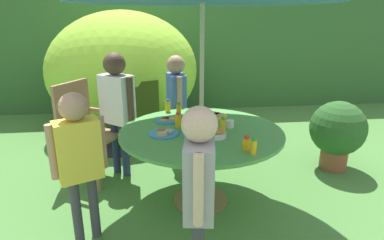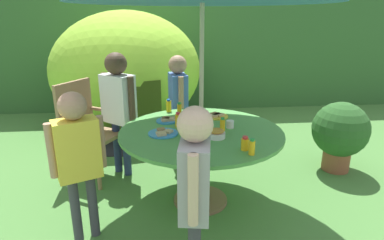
{
  "view_description": "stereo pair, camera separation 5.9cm",
  "coord_description": "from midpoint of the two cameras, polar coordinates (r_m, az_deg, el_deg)",
  "views": [
    {
      "loc": [
        -0.38,
        -2.56,
        1.62
      ],
      "look_at": [
        -0.07,
        0.1,
        0.75
      ],
      "focal_mm": 30.32,
      "sensor_mm": 36.0,
      "label": 1
    },
    {
      "loc": [
        -0.32,
        -2.57,
        1.62
      ],
      "look_at": [
        -0.07,
        0.1,
        0.75
      ],
      "focal_mm": 30.32,
      "sensor_mm": 36.0,
      "label": 2
    }
  ],
  "objects": [
    {
      "name": "hedge_backdrop",
      "position": [
        5.98,
        -3.35,
        11.55
      ],
      "size": [
        9.0,
        0.7,
        1.9
      ],
      "primitive_type": "cube",
      "color": "#33602D",
      "rests_on": "ground_plane"
    },
    {
      "name": "juice_bottle_front_edge",
      "position": [
        2.38,
        8.83,
        -4.06
      ],
      "size": [
        0.06,
        0.06,
        0.1
      ],
      "color": "yellow",
      "rests_on": "garden_table"
    },
    {
      "name": "child_in_grey_shirt",
      "position": [
        1.85,
        0.31,
        -10.24
      ],
      "size": [
        0.21,
        0.4,
        1.17
      ],
      "rotation": [
        0.0,
        0.0,
        1.41
      ],
      "color": "#3F3F47",
      "rests_on": "ground_plane"
    },
    {
      "name": "juice_bottle_center_front",
      "position": [
        2.31,
        10.05,
        -4.64
      ],
      "size": [
        0.04,
        0.04,
        0.12
      ],
      "color": "yellow",
      "rests_on": "garden_table"
    },
    {
      "name": "plate_far_right",
      "position": [
        3.12,
        3.63,
        0.79
      ],
      "size": [
        0.22,
        0.22,
        0.03
      ],
      "color": "yellow",
      "rests_on": "garden_table"
    },
    {
      "name": "child_in_blue_shirt",
      "position": [
        3.68,
        -3.25,
        4.57
      ],
      "size": [
        0.21,
        0.41,
        1.2
      ],
      "rotation": [
        0.0,
        0.0,
        -1.43
      ],
      "color": "navy",
      "rests_on": "ground_plane"
    },
    {
      "name": "juice_bottle_back_edge",
      "position": [
        2.73,
        4.81,
        -0.8
      ],
      "size": [
        0.04,
        0.04,
        0.12
      ],
      "color": "yellow",
      "rests_on": "garden_table"
    },
    {
      "name": "garden_table",
      "position": [
        2.81,
        1.01,
        -4.66
      ],
      "size": [
        1.39,
        1.39,
        0.69
      ],
      "color": "brown",
      "rests_on": "ground_plane"
    },
    {
      "name": "juice_bottle_far_left",
      "position": [
        2.82,
        -3.06,
        -0.01
      ],
      "size": [
        0.05,
        0.05,
        0.13
      ],
      "color": "yellow",
      "rests_on": "garden_table"
    },
    {
      "name": "potted_plant",
      "position": [
        3.79,
        23.81,
        -1.75
      ],
      "size": [
        0.58,
        0.58,
        0.76
      ],
      "color": "brown",
      "rests_on": "ground_plane"
    },
    {
      "name": "wooden_chair",
      "position": [
        3.46,
        -18.96,
        -1.01
      ],
      "size": [
        0.64,
        0.64,
        0.99
      ],
      "rotation": [
        0.0,
        0.0,
        1.05
      ],
      "color": "#93704C",
      "rests_on": "ground_plane"
    },
    {
      "name": "cup_far",
      "position": [
        2.66,
        -1.75,
        -1.9
      ],
      "size": [
        0.07,
        0.07,
        0.06
      ],
      "primitive_type": "cylinder",
      "color": "#4C99D8",
      "rests_on": "garden_table"
    },
    {
      "name": "cup_near",
      "position": [
        2.82,
        6.11,
        -0.7
      ],
      "size": [
        0.07,
        0.07,
        0.06
      ],
      "primitive_type": "cylinder",
      "color": "white",
      "rests_on": "garden_table"
    },
    {
      "name": "snack_bowl",
      "position": [
        2.59,
        3.78,
        -2.35
      ],
      "size": [
        0.14,
        0.14,
        0.08
      ],
      "color": "white",
      "rests_on": "garden_table"
    },
    {
      "name": "dome_tent",
      "position": [
        4.78,
        -12.16,
        8.18
      ],
      "size": [
        2.61,
        2.61,
        1.69
      ],
      "rotation": [
        0.0,
        0.0,
        0.23
      ],
      "color": "#8CC633",
      "rests_on": "ground_plane"
    },
    {
      "name": "child_in_yellow_shirt",
      "position": [
        2.4,
        -20.02,
        -5.03
      ],
      "size": [
        0.36,
        0.27,
        1.14
      ],
      "rotation": [
        0.0,
        0.0,
        0.42
      ],
      "color": "#3F3F47",
      "rests_on": "ground_plane"
    },
    {
      "name": "juice_bottle_near_right",
      "position": [
        3.14,
        -2.91,
        1.87
      ],
      "size": [
        0.04,
        0.04,
        0.13
      ],
      "color": "yellow",
      "rests_on": "garden_table"
    },
    {
      "name": "child_in_white_shirt",
      "position": [
        3.33,
        -13.57,
        3.55
      ],
      "size": [
        0.37,
        0.35,
        1.28
      ],
      "rotation": [
        0.0,
        0.0,
        -0.7
      ],
      "color": "navy",
      "rests_on": "ground_plane"
    },
    {
      "name": "ground_plane",
      "position": [
        3.06,
        0.95,
        -14.19
      ],
      "size": [
        10.0,
        10.0,
        0.02
      ],
      "primitive_type": "cube",
      "color": "#477A38"
    },
    {
      "name": "plate_mid_left",
      "position": [
        2.67,
        -5.65,
        -2.31
      ],
      "size": [
        0.25,
        0.25,
        0.03
      ],
      "color": "#338CD8",
      "rests_on": "garden_table"
    },
    {
      "name": "plate_near_left",
      "position": [
        2.98,
        -4.99,
        -0.05
      ],
      "size": [
        0.2,
        0.2,
        0.03
      ],
      "color": "#338CD8",
      "rests_on": "garden_table"
    },
    {
      "name": "juice_bottle_mid_right",
      "position": [
        2.87,
        0.64,
        0.23
      ],
      "size": [
        0.06,
        0.06,
        0.12
      ],
      "color": "yellow",
      "rests_on": "garden_table"
    },
    {
      "name": "juice_bottle_center_back",
      "position": [
        3.27,
        -4.82,
        2.49
      ],
      "size": [
        0.05,
        0.05,
        0.13
      ],
      "color": "yellow",
      "rests_on": "garden_table"
    }
  ]
}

